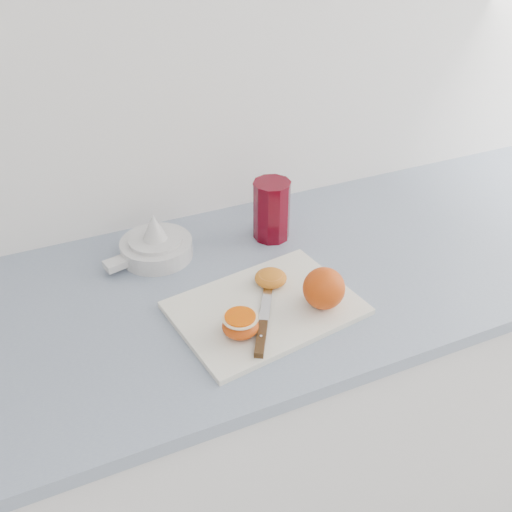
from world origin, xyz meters
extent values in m
cube|color=white|center=(0.00, 2.00, 1.35)|extent=(4.00, 0.04, 2.70)
cube|color=white|center=(0.24, 1.70, 0.43)|extent=(2.53, 0.60, 0.86)
cube|color=#8B9BAC|center=(0.24, 1.70, 0.88)|extent=(2.59, 0.64, 0.03)
cube|color=silver|center=(0.20, 1.60, 0.90)|extent=(0.38, 0.29, 0.01)
sphere|color=orange|center=(0.30, 1.56, 0.94)|extent=(0.08, 0.08, 0.08)
ellipsoid|color=orange|center=(0.12, 1.54, 0.92)|extent=(0.07, 0.07, 0.04)
cylinder|color=#FFE7B6|center=(0.12, 1.54, 0.94)|extent=(0.06, 0.06, 0.00)
cylinder|color=#E63400|center=(0.12, 1.54, 0.94)|extent=(0.06, 0.06, 0.00)
ellipsoid|color=#C66A19|center=(0.24, 1.66, 0.92)|extent=(0.07, 0.07, 0.03)
cylinder|color=orange|center=(0.24, 1.66, 0.92)|extent=(0.05, 0.05, 0.00)
cube|color=#412C13|center=(0.15, 1.51, 0.91)|extent=(0.06, 0.08, 0.01)
cube|color=#B7B7BC|center=(0.20, 1.60, 0.91)|extent=(0.07, 0.11, 0.00)
cylinder|color=#B7B7BC|center=(0.15, 1.51, 0.91)|extent=(0.01, 0.01, 0.01)
cylinder|color=white|center=(0.06, 1.86, 0.91)|extent=(0.16, 0.16, 0.04)
cylinder|color=white|center=(0.06, 1.86, 0.93)|extent=(0.12, 0.12, 0.01)
cone|color=white|center=(0.06, 1.86, 0.97)|extent=(0.05, 0.05, 0.06)
cube|color=white|center=(-0.04, 1.84, 0.91)|extent=(0.06, 0.04, 0.02)
ellipsoid|color=#D7581E|center=(0.07, 1.86, 0.94)|extent=(0.01, 0.01, 0.00)
ellipsoid|color=#D7581E|center=(0.04, 1.87, 0.94)|extent=(0.01, 0.01, 0.00)
ellipsoid|color=#D7581E|center=(0.06, 1.85, 0.94)|extent=(0.01, 0.01, 0.00)
ellipsoid|color=#D7581E|center=(0.07, 1.88, 0.94)|extent=(0.01, 0.01, 0.00)
cylinder|color=#5D0412|center=(0.32, 1.83, 0.96)|extent=(0.08, 0.08, 0.14)
cylinder|color=#FE5E00|center=(0.32, 1.83, 0.91)|extent=(0.07, 0.07, 0.02)
cylinder|color=#5D0412|center=(0.32, 1.83, 1.03)|extent=(0.09, 0.09, 0.00)
camera|label=1|loc=(-0.16, 0.83, 1.61)|focal=40.00mm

